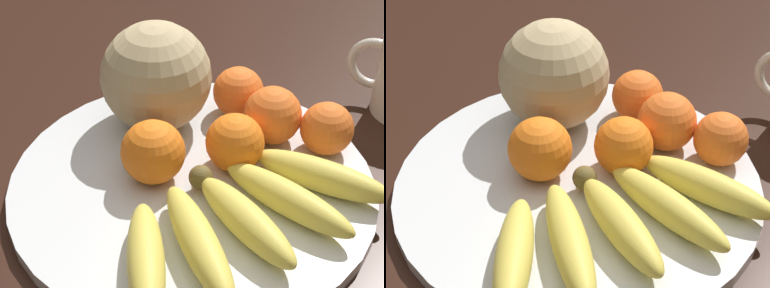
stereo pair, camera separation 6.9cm
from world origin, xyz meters
TOP-DOWN VIEW (x-y plane):
  - kitchen_table at (0.00, 0.00)m, footprint 1.63×1.12m
  - fruit_bowl at (-0.06, 0.04)m, footprint 0.41×0.41m
  - melon at (-0.12, -0.06)m, footprint 0.13×0.13m
  - banana_bunch at (-0.02, 0.13)m, footprint 0.31×0.22m
  - orange_front_left at (-0.11, 0.06)m, footprint 0.07×0.07m
  - orange_front_right at (-0.04, -0.00)m, footprint 0.07×0.07m
  - orange_mid_center at (-0.17, 0.07)m, footprint 0.07×0.07m
  - orange_back_left at (-0.20, 0.01)m, footprint 0.06×0.06m
  - orange_back_right at (-0.19, 0.13)m, footprint 0.06×0.06m

SIDE VIEW (x-z plane):
  - kitchen_table at x=0.00m, z-range 0.29..1.02m
  - fruit_bowl at x=-0.06m, z-range 0.73..0.74m
  - banana_bunch at x=-0.02m, z-range 0.74..0.78m
  - orange_back_right at x=-0.19m, z-range 0.74..0.81m
  - orange_back_left at x=-0.20m, z-range 0.74..0.81m
  - orange_front_left at x=-0.11m, z-range 0.74..0.81m
  - orange_mid_center at x=-0.17m, z-range 0.74..0.81m
  - orange_front_right at x=-0.04m, z-range 0.74..0.82m
  - melon at x=-0.12m, z-range 0.74..0.88m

